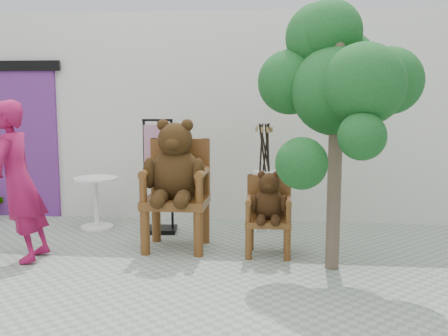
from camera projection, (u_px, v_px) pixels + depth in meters
The scene contains 10 objects.
ground_plane at pixel (187, 281), 5.17m from camera, with size 60.00×60.00×0.00m, color gray.
back_wall at pixel (221, 116), 8.02m from camera, with size 9.00×1.00×3.00m, color silver.
doorway at pixel (19, 139), 7.86m from camera, with size 1.40×0.11×2.33m.
chair_big at pixel (176, 175), 6.18m from camera, with size 0.74×0.81×1.55m.
chair_small at pixel (269, 206), 5.97m from camera, with size 0.51×0.52×0.98m.
person at pixel (18, 182), 5.73m from camera, with size 0.64×0.42×1.76m, color maroon.
cafe_table at pixel (96, 197), 7.20m from camera, with size 0.60×0.60×0.70m.
display_stand at pixel (159, 189), 6.96m from camera, with size 0.48×0.39×1.51m.
stool_bucket at pixel (264, 184), 7.02m from camera, with size 0.32×0.32×1.45m.
tree at pixel (338, 77), 5.38m from camera, with size 1.68×1.55×2.81m.
Camera 1 is at (0.87, -4.91, 1.82)m, focal length 42.00 mm.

